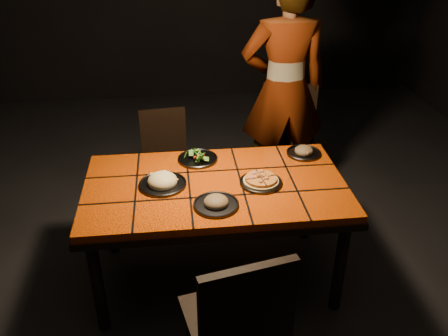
{
  "coord_description": "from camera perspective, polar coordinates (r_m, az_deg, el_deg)",
  "views": [
    {
      "loc": [
        -0.23,
        -2.48,
        2.27
      ],
      "look_at": [
        0.06,
        0.06,
        0.82
      ],
      "focal_mm": 38.0,
      "sensor_mm": 36.0,
      "label": 1
    }
  ],
  "objects": [
    {
      "name": "plate_pasta",
      "position": [
        2.9,
        -7.41,
        -1.67
      ],
      "size": [
        0.29,
        0.29,
        0.1
      ],
      "color": "#343439",
      "rests_on": "dining_table"
    },
    {
      "name": "chair_far_right",
      "position": [
        3.96,
        7.77,
        3.75
      ],
      "size": [
        0.51,
        0.51,
        0.98
      ],
      "rotation": [
        0.0,
        0.0,
        -0.16
      ],
      "color": "black",
      "rests_on": "ground"
    },
    {
      "name": "room_shell",
      "position": [
        2.6,
        -1.24,
        12.41
      ],
      "size": [
        6.04,
        7.04,
        3.08
      ],
      "color": "black",
      "rests_on": "ground"
    },
    {
      "name": "diner",
      "position": [
        3.84,
        7.2,
        9.28
      ],
      "size": [
        0.69,
        0.46,
        1.9
      ],
      "primitive_type": "imported",
      "rotation": [
        0.0,
        0.0,
        3.15
      ],
      "color": "brown",
      "rests_on": "ground"
    },
    {
      "name": "dining_table",
      "position": [
        2.95,
        -1.06,
        -3.14
      ],
      "size": [
        1.62,
        0.92,
        0.75
      ],
      "color": "#E24B07",
      "rests_on": "ground"
    },
    {
      "name": "plate_salad",
      "position": [
        3.16,
        -3.19,
        1.38
      ],
      "size": [
        0.27,
        0.27,
        0.07
      ],
      "color": "#343439",
      "rests_on": "dining_table"
    },
    {
      "name": "plate_mushroom_a",
      "position": [
        2.69,
        -0.96,
        -4.18
      ],
      "size": [
        0.26,
        0.26,
        0.09
      ],
      "color": "#343439",
      "rests_on": "dining_table"
    },
    {
      "name": "chair_near",
      "position": [
        2.32,
        1.77,
        -17.93
      ],
      "size": [
        0.52,
        0.52,
        0.97
      ],
      "rotation": [
        0.0,
        0.0,
        3.35
      ],
      "color": "black",
      "rests_on": "ground"
    },
    {
      "name": "plate_mushroom_b",
      "position": [
        3.28,
        9.58,
        1.98
      ],
      "size": [
        0.23,
        0.23,
        0.08
      ],
      "color": "#343439",
      "rests_on": "dining_table"
    },
    {
      "name": "chair_far_left",
      "position": [
        3.88,
        -7.04,
        1.75
      ],
      "size": [
        0.41,
        0.41,
        0.82
      ],
      "rotation": [
        0.0,
        0.0,
        0.11
      ],
      "color": "black",
      "rests_on": "ground"
    },
    {
      "name": "plate_pizza",
      "position": [
        2.91,
        4.46,
        -1.59
      ],
      "size": [
        0.26,
        0.26,
        0.04
      ],
      "color": "#343439",
      "rests_on": "dining_table"
    }
  ]
}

